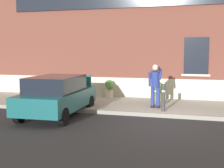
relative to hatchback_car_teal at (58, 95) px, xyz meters
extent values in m
plane|color=#232326|center=(3.92, -0.15, -0.79)|extent=(80.00, 80.00, 0.00)
cube|color=#99968E|center=(3.92, 2.65, -0.71)|extent=(24.00, 3.60, 0.15)
cube|color=gray|center=(3.92, 0.79, -0.71)|extent=(24.00, 0.12, 0.15)
cube|color=brown|center=(3.92, 5.15, 2.96)|extent=(24.00, 1.40, 7.50)
cube|color=#BCB7A8|center=(3.92, 4.43, -0.24)|extent=(24.00, 0.08, 1.10)
cube|color=black|center=(4.88, 4.42, 1.41)|extent=(1.10, 0.06, 1.70)
cube|color=#BCB7A8|center=(4.88, 4.39, 0.51)|extent=(1.30, 0.12, 0.10)
cube|color=#165156|center=(0.00, 0.02, -0.17)|extent=(1.91, 4.07, 0.64)
cube|color=black|center=(0.01, -0.13, 0.43)|extent=(1.63, 2.46, 0.56)
cube|color=black|center=(-0.08, 2.03, -0.39)|extent=(1.67, 0.17, 0.20)
cube|color=yellow|center=(-0.08, 2.03, -0.21)|extent=(0.52, 0.04, 0.12)
cube|color=#B21414|center=(-0.83, 2.00, 0.05)|extent=(0.16, 0.05, 0.18)
cube|color=#B21414|center=(0.67, 2.06, 0.05)|extent=(0.16, 0.05, 0.18)
cube|color=#165156|center=(-0.07, 1.77, 0.33)|extent=(1.49, 0.12, 0.60)
cylinder|color=black|center=(-0.74, -1.41, -0.49)|extent=(0.22, 0.61, 0.60)
cylinder|color=black|center=(0.85, -1.35, -0.49)|extent=(0.22, 0.61, 0.60)
cylinder|color=black|center=(-0.85, 1.39, -0.49)|extent=(0.22, 0.61, 0.60)
cylinder|color=black|center=(0.74, 1.45, -0.49)|extent=(0.22, 0.61, 0.60)
cylinder|color=#333338|center=(3.77, 1.20, -0.16)|extent=(0.14, 0.14, 0.95)
sphere|color=#333338|center=(3.77, 1.20, 0.33)|extent=(0.15, 0.15, 0.15)
cylinder|color=silver|center=(3.77, 1.20, 0.13)|extent=(0.15, 0.15, 0.06)
cylinder|color=#333338|center=(0.08, 1.20, -0.16)|extent=(0.14, 0.14, 0.95)
sphere|color=#333338|center=(0.08, 1.20, 0.33)|extent=(0.15, 0.15, 0.15)
cylinder|color=silver|center=(0.08, 1.20, 0.13)|extent=(0.15, 0.15, 0.06)
cylinder|color=navy|center=(3.27, 1.83, -0.19)|extent=(0.15, 0.15, 0.82)
cube|color=black|center=(3.27, 1.89, -0.59)|extent=(0.12, 0.28, 0.10)
cylinder|color=navy|center=(3.49, 1.83, -0.19)|extent=(0.15, 0.15, 0.82)
cube|color=black|center=(3.49, 1.89, -0.59)|extent=(0.12, 0.28, 0.10)
cylinder|color=navy|center=(3.38, 1.77, 0.53)|extent=(0.34, 0.45, 0.67)
sphere|color=tan|center=(3.38, 1.68, 0.97)|extent=(0.22, 0.22, 0.22)
sphere|color=silver|center=(3.38, 1.68, 1.00)|extent=(0.21, 0.21, 0.21)
cylinder|color=navy|center=(3.16, 1.72, 0.51)|extent=(0.09, 0.20, 0.57)
cylinder|color=navy|center=(3.58, 1.72, 0.73)|extent=(0.09, 0.41, 0.42)
cube|color=black|center=(3.53, 1.66, 0.95)|extent=(0.07, 0.02, 0.15)
cylinder|color=#2D2D30|center=(-1.61, 3.68, -0.47)|extent=(0.40, 0.40, 0.34)
cylinder|color=#2D2D30|center=(-1.61, 3.68, -0.33)|extent=(0.44, 0.44, 0.05)
cylinder|color=#47331E|center=(-1.61, 3.68, -0.18)|extent=(0.04, 0.04, 0.24)
sphere|color=#387F33|center=(-1.61, 3.68, 0.00)|extent=(0.44, 0.44, 0.44)
sphere|color=#387F33|center=(-1.51, 3.63, -0.10)|extent=(0.24, 0.24, 0.24)
cylinder|color=beige|center=(0.81, 4.05, -0.47)|extent=(0.40, 0.40, 0.34)
cylinder|color=beige|center=(0.81, 4.05, -0.33)|extent=(0.44, 0.44, 0.05)
cylinder|color=#47331E|center=(0.81, 4.05, -0.18)|extent=(0.04, 0.04, 0.24)
sphere|color=#4C843D|center=(0.81, 4.05, 0.00)|extent=(0.44, 0.44, 0.44)
sphere|color=#4C843D|center=(0.91, 4.00, -0.10)|extent=(0.24, 0.24, 0.24)
cylinder|color=#606B38|center=(3.22, 3.81, -0.47)|extent=(0.40, 0.40, 0.34)
cylinder|color=#606B38|center=(3.22, 3.81, -0.33)|extent=(0.44, 0.44, 0.05)
cylinder|color=#47331E|center=(3.22, 3.81, -0.18)|extent=(0.04, 0.04, 0.24)
sphere|color=#4C843D|center=(3.22, 3.81, 0.00)|extent=(0.44, 0.44, 0.44)
sphere|color=#4C843D|center=(3.32, 3.76, -0.10)|extent=(0.24, 0.24, 0.24)
camera|label=1|loc=(5.03, -10.25, 1.61)|focal=49.04mm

